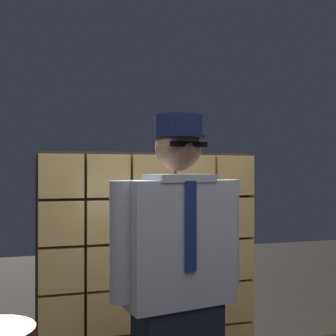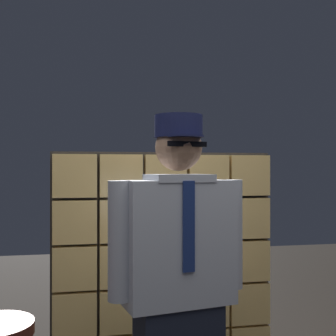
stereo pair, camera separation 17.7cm
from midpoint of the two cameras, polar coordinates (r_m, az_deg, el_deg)
glass_block_wall at (r=3.13m, az=1.27°, el=-12.63°), size 1.60×0.10×1.60m
standing_person at (r=2.09m, az=3.94°, el=-15.76°), size 0.68×0.33×1.71m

